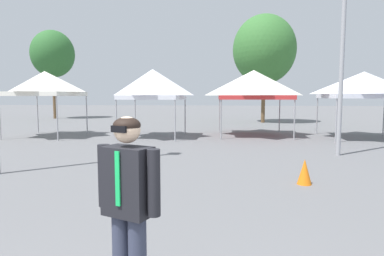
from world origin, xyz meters
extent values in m
cylinder|color=#9E9EA3|center=(-9.58, 12.49, 1.08)|extent=(0.06, 0.06, 2.17)
cylinder|color=#9E9EA3|center=(-6.79, 12.35, 1.08)|extent=(0.06, 0.06, 2.17)
cylinder|color=#9E9EA3|center=(-9.44, 15.27, 1.08)|extent=(0.06, 0.06, 2.17)
cylinder|color=#9E9EA3|center=(-6.65, 15.14, 1.08)|extent=(0.06, 0.06, 2.17)
pyramid|color=white|center=(-8.12, 13.81, 2.66)|extent=(3.07, 3.07, 0.99)
cube|color=white|center=(-8.12, 13.81, 2.07)|extent=(3.05, 3.05, 0.20)
cylinder|color=#9E9EA3|center=(-4.28, 12.81, 1.00)|extent=(0.06, 0.06, 2.00)
cylinder|color=#9E9EA3|center=(-1.63, 12.69, 1.00)|extent=(0.06, 0.06, 2.00)
cylinder|color=#9E9EA3|center=(-4.16, 15.46, 1.00)|extent=(0.06, 0.06, 2.00)
cylinder|color=#9E9EA3|center=(-1.51, 15.34, 1.00)|extent=(0.06, 0.06, 2.00)
pyramid|color=white|center=(-2.90, 14.07, 2.62)|extent=(2.91, 2.91, 1.23)
cube|color=white|center=(-2.90, 14.07, 1.90)|extent=(2.88, 2.88, 0.20)
cylinder|color=#9E9EA3|center=(0.35, 13.64, 1.00)|extent=(0.06, 0.06, 2.00)
cylinder|color=#9E9EA3|center=(3.63, 13.77, 1.00)|extent=(0.06, 0.06, 2.00)
cylinder|color=#9E9EA3|center=(0.21, 16.92, 1.00)|extent=(0.06, 0.06, 2.00)
cylinder|color=#9E9EA3|center=(3.49, 17.05, 1.00)|extent=(0.06, 0.06, 2.00)
pyramid|color=white|center=(1.92, 15.34, 2.63)|extent=(3.58, 3.58, 1.24)
cube|color=red|center=(1.92, 15.34, 1.90)|extent=(3.55, 3.55, 0.20)
cylinder|color=#9E9EA3|center=(5.18, 12.99, 1.03)|extent=(0.06, 0.06, 2.06)
cylinder|color=#9E9EA3|center=(5.27, 16.25, 1.03)|extent=(0.06, 0.06, 2.06)
cylinder|color=#9E9EA3|center=(8.52, 16.16, 1.03)|extent=(0.06, 0.06, 2.06)
pyramid|color=white|center=(6.85, 14.58, 2.57)|extent=(3.51, 3.51, 1.02)
cube|color=white|center=(6.85, 14.58, 1.96)|extent=(3.47, 3.47, 0.20)
cube|color=black|center=(-0.30, 1.35, 1.22)|extent=(0.48, 0.38, 0.60)
cylinder|color=black|center=(-0.55, 1.46, 1.24)|extent=(0.11, 0.11, 0.56)
cylinder|color=black|center=(-0.05, 1.25, 1.24)|extent=(0.11, 0.11, 0.56)
sphere|color=beige|center=(-0.30, 1.35, 1.67)|extent=(0.23, 0.23, 0.23)
ellipsoid|color=black|center=(-0.30, 1.35, 1.71)|extent=(0.23, 0.23, 0.14)
cube|color=black|center=(-0.34, 1.26, 1.68)|extent=(0.15, 0.08, 0.06)
cube|color=#19BF59|center=(-0.35, 1.23, 1.27)|extent=(0.05, 0.03, 0.46)
cylinder|color=#9E9EA3|center=(4.27, 9.87, 5.00)|extent=(0.14, 0.14, 9.99)
cylinder|color=brown|center=(3.33, 23.58, 1.77)|extent=(0.28, 0.28, 3.54)
ellipsoid|color=#387233|center=(3.33, 23.58, 5.38)|extent=(4.58, 4.58, 5.04)
cylinder|color=brown|center=(-14.46, 26.38, 2.08)|extent=(0.28, 0.28, 4.17)
ellipsoid|color=#2D662D|center=(-14.46, 26.38, 5.64)|extent=(3.68, 3.68, 4.04)
cone|color=orange|center=(2.29, 6.03, 0.28)|extent=(0.32, 0.32, 0.57)
camera|label=1|loc=(0.53, -1.36, 1.95)|focal=30.81mm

